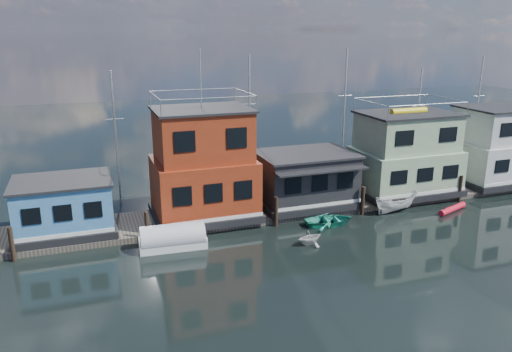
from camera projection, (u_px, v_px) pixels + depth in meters
name	position (u px, v px, depth m)	size (l,w,h in m)	color
ground	(400.00, 275.00, 28.47)	(160.00, 160.00, 0.00)	black
dock	(310.00, 205.00, 39.28)	(48.00, 5.00, 0.40)	#595147
houseboat_blue	(64.00, 206.00, 33.00)	(6.40, 4.90, 3.66)	black
houseboat_red	(203.00, 166.00, 35.48)	(7.40, 5.90, 11.86)	black
houseboat_dark	(305.00, 178.00, 38.48)	(7.40, 6.10, 4.06)	black
houseboat_green	(405.00, 155.00, 41.03)	(8.40, 5.90, 7.03)	black
houseboat_white	(501.00, 146.00, 44.21)	(8.40, 5.90, 6.66)	black
pilings	(323.00, 206.00, 36.38)	(42.28, 0.28, 2.20)	#2D2116
background_masts	(331.00, 121.00, 44.71)	(36.40, 0.16, 12.00)	silver
dinghy_teal	(330.00, 220.00, 35.64)	(2.52, 3.52, 0.73)	teal
tarp_runabout	(173.00, 239.00, 31.82)	(4.33, 1.97, 1.71)	white
motorboat	(396.00, 203.00, 38.14)	(1.45, 3.86, 1.49)	silver
dinghy_white	(309.00, 237.00, 32.39)	(1.62, 1.87, 0.99)	beige
red_kayak	(452.00, 209.00, 38.24)	(0.47, 0.47, 3.20)	red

